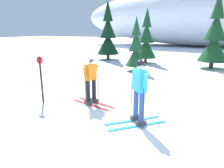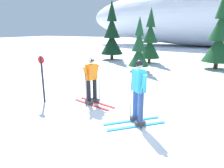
{
  "view_description": "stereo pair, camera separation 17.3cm",
  "coord_description": "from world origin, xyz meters",
  "px_view_note": "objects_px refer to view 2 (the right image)",
  "views": [
    {
      "loc": [
        1.85,
        -4.84,
        2.61
      ],
      "look_at": [
        -0.74,
        0.79,
        0.95
      ],
      "focal_mm": 32.85,
      "sensor_mm": 36.0,
      "label": 1
    },
    {
      "loc": [
        2.01,
        -4.76,
        2.61
      ],
      "look_at": [
        -0.74,
        0.79,
        0.95
      ],
      "focal_mm": 32.85,
      "sensor_mm": 36.0,
      "label": 2
    }
  ],
  "objects_px": {
    "pine_tree_far_left": "(112,35)",
    "skier_orange_jacket": "(92,80)",
    "pine_tree_left": "(150,40)",
    "pine_tree_center_left": "(139,49)",
    "pine_tree_center_right": "(219,37)",
    "trail_marker_post": "(43,77)",
    "skier_cyan_jacket": "(138,91)"
  },
  "relations": [
    {
      "from": "pine_tree_far_left",
      "to": "skier_orange_jacket",
      "type": "bearing_deg",
      "value": -67.29
    },
    {
      "from": "pine_tree_far_left",
      "to": "pine_tree_left",
      "type": "distance_m",
      "value": 3.58
    },
    {
      "from": "pine_tree_left",
      "to": "pine_tree_center_left",
      "type": "xyz_separation_m",
      "value": [
        0.29,
        -3.43,
        -0.35
      ]
    },
    {
      "from": "pine_tree_center_left",
      "to": "pine_tree_center_right",
      "type": "bearing_deg",
      "value": 33.86
    },
    {
      "from": "pine_tree_center_left",
      "to": "pine_tree_far_left",
      "type": "bearing_deg",
      "value": 134.67
    },
    {
      "from": "pine_tree_far_left",
      "to": "pine_tree_center_right",
      "type": "height_order",
      "value": "pine_tree_center_right"
    },
    {
      "from": "pine_tree_left",
      "to": "trail_marker_post",
      "type": "bearing_deg",
      "value": -94.76
    },
    {
      "from": "skier_orange_jacket",
      "to": "pine_tree_far_left",
      "type": "relative_size",
      "value": 0.34
    },
    {
      "from": "pine_tree_far_left",
      "to": "pine_tree_center_left",
      "type": "bearing_deg",
      "value": -45.33
    },
    {
      "from": "skier_cyan_jacket",
      "to": "pine_tree_far_left",
      "type": "xyz_separation_m",
      "value": [
        -6.35,
        11.17,
        1.12
      ]
    },
    {
      "from": "pine_tree_far_left",
      "to": "pine_tree_left",
      "type": "xyz_separation_m",
      "value": [
        3.53,
        -0.44,
        -0.32
      ]
    },
    {
      "from": "pine_tree_left",
      "to": "skier_orange_jacket",
      "type": "bearing_deg",
      "value": -85.43
    },
    {
      "from": "pine_tree_center_right",
      "to": "trail_marker_post",
      "type": "bearing_deg",
      "value": -119.17
    },
    {
      "from": "pine_tree_center_right",
      "to": "pine_tree_left",
      "type": "bearing_deg",
      "value": 174.87
    },
    {
      "from": "pine_tree_center_left",
      "to": "skier_cyan_jacket",
      "type": "bearing_deg",
      "value": -70.95
    },
    {
      "from": "skier_orange_jacket",
      "to": "pine_tree_far_left",
      "type": "xyz_separation_m",
      "value": [
        -4.32,
        10.33,
        1.21
      ]
    },
    {
      "from": "skier_orange_jacket",
      "to": "skier_cyan_jacket",
      "type": "relative_size",
      "value": 0.94
    },
    {
      "from": "skier_orange_jacket",
      "to": "pine_tree_center_left",
      "type": "bearing_deg",
      "value": 94.41
    },
    {
      "from": "skier_orange_jacket",
      "to": "pine_tree_far_left",
      "type": "distance_m",
      "value": 11.26
    },
    {
      "from": "skier_orange_jacket",
      "to": "pine_tree_center_right",
      "type": "bearing_deg",
      "value": 67.21
    },
    {
      "from": "skier_orange_jacket",
      "to": "pine_tree_left",
      "type": "relative_size",
      "value": 0.41
    },
    {
      "from": "pine_tree_far_left",
      "to": "trail_marker_post",
      "type": "bearing_deg",
      "value": -76.4
    },
    {
      "from": "skier_cyan_jacket",
      "to": "pine_tree_center_left",
      "type": "height_order",
      "value": "pine_tree_center_left"
    },
    {
      "from": "pine_tree_center_right",
      "to": "trail_marker_post",
      "type": "distance_m",
      "value": 11.63
    },
    {
      "from": "pine_tree_far_left",
      "to": "pine_tree_center_left",
      "type": "xyz_separation_m",
      "value": [
        3.83,
        -3.87,
        -0.67
      ]
    },
    {
      "from": "skier_orange_jacket",
      "to": "pine_tree_left",
      "type": "bearing_deg",
      "value": 94.57
    },
    {
      "from": "skier_cyan_jacket",
      "to": "pine_tree_left",
      "type": "relative_size",
      "value": 0.43
    },
    {
      "from": "pine_tree_left",
      "to": "pine_tree_center_right",
      "type": "relative_size",
      "value": 0.84
    },
    {
      "from": "pine_tree_left",
      "to": "pine_tree_center_right",
      "type": "bearing_deg",
      "value": -5.13
    },
    {
      "from": "pine_tree_left",
      "to": "pine_tree_center_right",
      "type": "xyz_separation_m",
      "value": [
        4.76,
        -0.43,
        0.33
      ]
    },
    {
      "from": "skier_cyan_jacket",
      "to": "pine_tree_center_right",
      "type": "relative_size",
      "value": 0.37
    },
    {
      "from": "pine_tree_center_right",
      "to": "trail_marker_post",
      "type": "height_order",
      "value": "pine_tree_center_right"
    }
  ]
}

